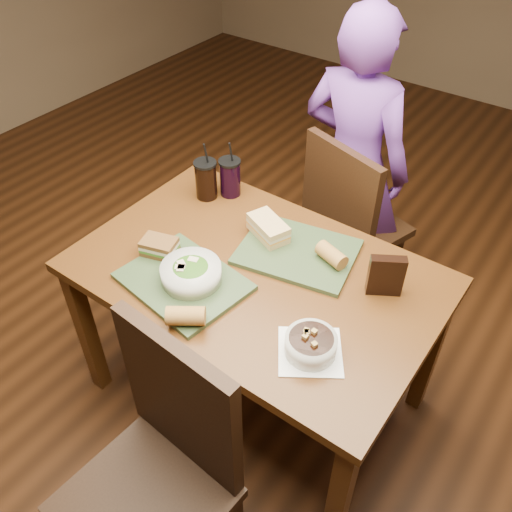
% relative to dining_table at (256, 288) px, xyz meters
% --- Properties ---
extents(ground, '(6.00, 6.00, 0.00)m').
position_rel_dining_table_xyz_m(ground, '(0.00, 0.00, -0.66)').
color(ground, '#381C0B').
rests_on(ground, ground).
extents(dining_table, '(1.30, 0.85, 0.75)m').
position_rel_dining_table_xyz_m(dining_table, '(0.00, 0.00, 0.00)').
color(dining_table, '#4F2B0F').
rests_on(dining_table, ground).
extents(chair_near, '(0.47, 0.47, 1.01)m').
position_rel_dining_table_xyz_m(chair_near, '(0.15, -0.68, -0.10)').
color(chair_near, black).
rests_on(chair_near, ground).
extents(chair_far, '(0.53, 0.54, 0.97)m').
position_rel_dining_table_xyz_m(chair_far, '(0.01, 0.70, -0.12)').
color(chair_far, black).
rests_on(chair_far, ground).
extents(diner, '(0.54, 0.36, 1.47)m').
position_rel_dining_table_xyz_m(diner, '(-0.06, 0.85, 0.08)').
color(diner, '#6B3593').
rests_on(diner, ground).
extents(tray_near, '(0.46, 0.37, 0.02)m').
position_rel_dining_table_xyz_m(tray_near, '(-0.17, -0.20, 0.10)').
color(tray_near, '#304224').
rests_on(tray_near, dining_table).
extents(tray_far, '(0.48, 0.40, 0.02)m').
position_rel_dining_table_xyz_m(tray_far, '(0.07, 0.16, 0.10)').
color(tray_far, '#304224').
rests_on(tray_far, dining_table).
extents(salad_bowl, '(0.21, 0.21, 0.07)m').
position_rel_dining_table_xyz_m(salad_bowl, '(-0.14, -0.19, 0.14)').
color(salad_bowl, silver).
rests_on(salad_bowl, tray_near).
extents(soup_bowl, '(0.27, 0.27, 0.08)m').
position_rel_dining_table_xyz_m(soup_bowl, '(0.35, -0.20, 0.13)').
color(soup_bowl, white).
rests_on(soup_bowl, dining_table).
extents(sandwich_near, '(0.15, 0.12, 0.06)m').
position_rel_dining_table_xyz_m(sandwich_near, '(-0.33, -0.15, 0.14)').
color(sandwich_near, '#593819').
rests_on(sandwich_near, tray_near).
extents(sandwich_far, '(0.19, 0.15, 0.07)m').
position_rel_dining_table_xyz_m(sandwich_far, '(-0.07, 0.17, 0.14)').
color(sandwich_far, tan).
rests_on(sandwich_far, tray_far).
extents(baguette_near, '(0.14, 0.12, 0.06)m').
position_rel_dining_table_xyz_m(baguette_near, '(-0.03, -0.35, 0.14)').
color(baguette_near, '#AD7533').
rests_on(baguette_near, tray_near).
extents(baguette_far, '(0.13, 0.09, 0.06)m').
position_rel_dining_table_xyz_m(baguette_far, '(0.20, 0.18, 0.14)').
color(baguette_far, '#AD7533').
rests_on(baguette_far, tray_far).
extents(cup_cola, '(0.10, 0.10, 0.26)m').
position_rel_dining_table_xyz_m(cup_cola, '(-0.44, 0.25, 0.18)').
color(cup_cola, black).
rests_on(cup_cola, dining_table).
extents(cup_berry, '(0.09, 0.09, 0.25)m').
position_rel_dining_table_xyz_m(cup_berry, '(-0.37, 0.33, 0.17)').
color(cup_berry, black).
rests_on(cup_berry, dining_table).
extents(chip_bag, '(0.12, 0.09, 0.16)m').
position_rel_dining_table_xyz_m(chip_bag, '(0.42, 0.17, 0.17)').
color(chip_bag, black).
rests_on(chip_bag, dining_table).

